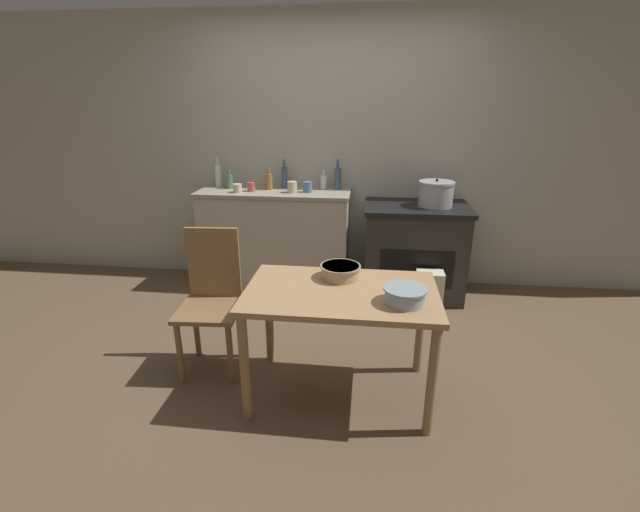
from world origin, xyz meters
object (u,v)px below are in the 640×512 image
object	(u,v)px
mixing_bowl_small	(340,271)
cup_end_right	(251,187)
bottle_center_left	(285,177)
bottle_center	(229,181)
flour_sack	(429,294)
cup_right	(237,188)
bottle_center_right	(338,178)
bottle_far_left	(269,181)
bottle_left	(218,175)
stock_pot	(436,194)
bottle_mid_left	(324,181)
cup_mid_right	(292,187)
chair	(212,297)
cup_far_right	(308,187)
work_table	(341,306)
mixing_bowl_large	(405,295)
stove	(414,250)

from	to	relation	value
mixing_bowl_small	cup_end_right	distance (m)	1.73
bottle_center_left	bottle_center	xyz separation A→B (m)	(-0.53, -0.09, -0.04)
flour_sack	cup_right	distance (m)	1.97
bottle_center	bottle_center_right	world-z (taller)	bottle_center_right
bottle_far_left	bottle_left	distance (m)	0.53
stock_pot	bottle_center	bearing A→B (deg)	175.68
bottle_mid_left	cup_end_right	xyz separation A→B (m)	(-0.66, -0.20, -0.03)
cup_mid_right	bottle_center_left	bearing A→B (deg)	117.62
chair	bottle_mid_left	world-z (taller)	bottle_mid_left
chair	cup_far_right	size ratio (longest dim) A/B	10.10
work_table	bottle_mid_left	distance (m)	1.88
bottle_far_left	bottle_mid_left	bearing A→B (deg)	10.56
bottle_center_left	cup_end_right	distance (m)	0.35
bottle_left	bottle_center_left	world-z (taller)	bottle_left
mixing_bowl_small	cup_end_right	size ratio (longest dim) A/B	3.08
mixing_bowl_large	bottle_center_right	xyz separation A→B (m)	(-0.53, 1.93, 0.29)
work_table	cup_far_right	bearing A→B (deg)	104.93
bottle_center_right	cup_end_right	distance (m)	0.82
cup_mid_right	bottle_mid_left	bearing A→B (deg)	38.72
cup_right	cup_end_right	distance (m)	0.13
stove	cup_mid_right	bearing A→B (deg)	179.71
stove	chair	world-z (taller)	chair
stock_pot	flour_sack	bearing A→B (deg)	-96.17
mixing_bowl_small	bottle_far_left	bearing A→B (deg)	117.69
flour_sack	bottle_mid_left	size ratio (longest dim) A/B	2.22
flour_sack	cup_far_right	world-z (taller)	cup_far_right
chair	bottle_far_left	distance (m)	1.58
bottle_far_left	bottle_mid_left	distance (m)	0.53
bottle_far_left	bottle_left	xyz separation A→B (m)	(-0.52, 0.07, 0.04)
flour_sack	mixing_bowl_small	size ratio (longest dim) A/B	1.58
work_table	bottle_center_right	distance (m)	1.87
mixing_bowl_small	bottle_mid_left	world-z (taller)	bottle_mid_left
chair	mixing_bowl_small	distance (m)	0.91
cup_mid_right	cup_end_right	distance (m)	0.40
stove	mixing_bowl_large	world-z (taller)	stove
bottle_far_left	cup_right	distance (m)	0.31
bottle_left	bottle_far_left	bearing A→B (deg)	-8.01
bottle_far_left	bottle_center_left	world-z (taller)	bottle_center_left
bottle_left	cup_mid_right	size ratio (longest dim) A/B	2.91
mixing_bowl_small	bottle_center_left	world-z (taller)	bottle_center_left
mixing_bowl_large	cup_right	distance (m)	2.21
bottle_center_right	cup_far_right	size ratio (longest dim) A/B	2.92
bottle_center_right	cup_end_right	bearing A→B (deg)	-166.34
work_table	cup_far_right	xyz separation A→B (m)	(-0.43, 1.63, 0.39)
bottle_left	cup_end_right	bearing A→B (deg)	-25.21
bottle_far_left	bottle_left	bearing A→B (deg)	171.99
mixing_bowl_large	cup_end_right	size ratio (longest dim) A/B	2.90
stock_pot	cup_far_right	world-z (taller)	stock_pot
bottle_center_left	cup_mid_right	bearing A→B (deg)	-62.38
bottle_left	bottle_center_right	xyz separation A→B (m)	(1.18, 0.02, -0.01)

